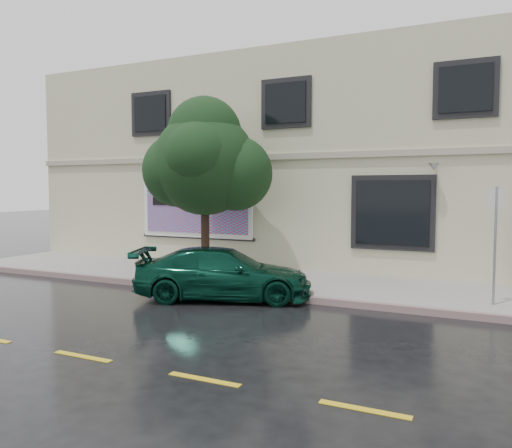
% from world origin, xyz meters
% --- Properties ---
extents(ground, '(90.00, 90.00, 0.00)m').
position_xyz_m(ground, '(0.00, 0.00, 0.00)').
color(ground, black).
rests_on(ground, ground).
extents(sidewalk, '(20.00, 3.50, 0.15)m').
position_xyz_m(sidewalk, '(0.00, 3.25, 0.07)').
color(sidewalk, '#9E9C96').
rests_on(sidewalk, ground).
extents(curb, '(20.00, 0.18, 0.16)m').
position_xyz_m(curb, '(0.00, 1.50, 0.07)').
color(curb, gray).
rests_on(curb, ground).
extents(road_marking, '(19.00, 0.12, 0.01)m').
position_xyz_m(road_marking, '(0.00, -3.50, 0.01)').
color(road_marking, gold).
rests_on(road_marking, ground).
extents(building, '(20.00, 8.12, 7.00)m').
position_xyz_m(building, '(0.00, 9.00, 3.50)').
color(building, beige).
rests_on(building, ground).
extents(billboard, '(4.30, 0.16, 2.20)m').
position_xyz_m(billboard, '(-3.20, 4.92, 2.05)').
color(billboard, white).
rests_on(billboard, ground).
extents(car, '(4.55, 3.19, 1.21)m').
position_xyz_m(car, '(-0.02, 1.05, 0.61)').
color(car, '#083325').
rests_on(car, ground).
extents(street_tree, '(2.94, 2.94, 4.65)m').
position_xyz_m(street_tree, '(-1.74, 3.10, 3.32)').
color(street_tree, '#322016').
rests_on(street_tree, sidewalk).
extents(fire_hydrant, '(0.35, 0.33, 0.85)m').
position_xyz_m(fire_hydrant, '(-1.50, 1.80, 0.56)').
color(fire_hydrant, silver).
rests_on(fire_hydrant, sidewalk).
extents(sign_pole, '(0.31, 0.07, 2.51)m').
position_xyz_m(sign_pole, '(5.79, 2.40, 1.66)').
color(sign_pole, gray).
rests_on(sign_pole, sidewalk).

